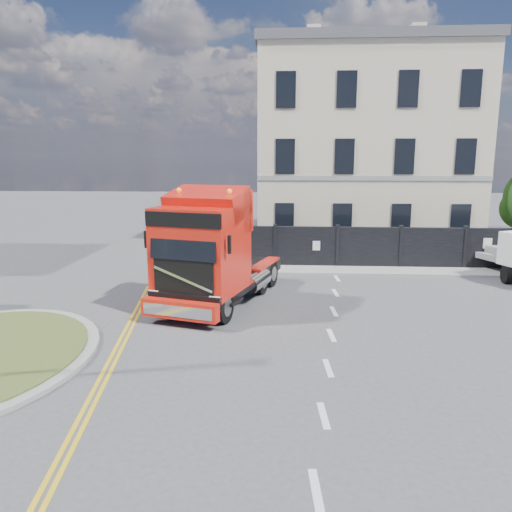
{
  "coord_description": "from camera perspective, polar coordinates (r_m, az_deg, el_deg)",
  "views": [
    {
      "loc": [
        1.56,
        -14.83,
        5.34
      ],
      "look_at": [
        0.47,
        2.7,
        1.8
      ],
      "focal_mm": 35.0,
      "sensor_mm": 36.0,
      "label": 1
    }
  ],
  "objects": [
    {
      "name": "hoarding_fence",
      "position": [
        24.74,
        15.14,
        0.89
      ],
      "size": [
        18.8,
        0.25,
        2.0
      ],
      "color": "black",
      "rests_on": "ground"
    },
    {
      "name": "ground",
      "position": [
        15.84,
        -2.33,
        -8.31
      ],
      "size": [
        120.0,
        120.0,
        0.0
      ],
      "primitive_type": "plane",
      "color": "#424244",
      "rests_on": "ground"
    },
    {
      "name": "truck",
      "position": [
        17.67,
        -5.28,
        0.01
      ],
      "size": [
        4.39,
        7.39,
        4.16
      ],
      "rotation": [
        0.0,
        0.0,
        -0.28
      ],
      "color": "black",
      "rests_on": "ground"
    },
    {
      "name": "georgian_building",
      "position": [
        31.65,
        11.87,
        11.94
      ],
      "size": [
        12.3,
        10.3,
        12.8
      ],
      "color": "beige",
      "rests_on": "ground"
    },
    {
      "name": "pavement_far",
      "position": [
        23.95,
        14.15,
        -1.7
      ],
      "size": [
        20.0,
        1.6,
        0.12
      ],
      "primitive_type": "cube",
      "color": "gray",
      "rests_on": "ground"
    }
  ]
}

